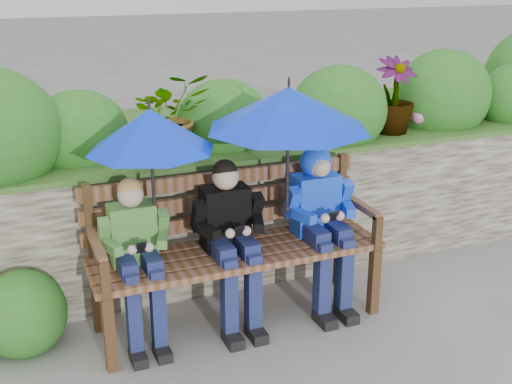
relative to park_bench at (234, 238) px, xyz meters
name	(u,v)px	position (x,y,z in m)	size (l,w,h in m)	color
ground	(261,326)	(0.12, -0.22, -0.59)	(60.00, 60.00, 0.00)	slate
garden_backdrop	(185,172)	(0.05, 1.35, 0.07)	(8.06, 2.88, 1.82)	#493F34
park_bench	(234,238)	(0.00, 0.00, 0.00)	(1.98, 0.58, 1.05)	#422B17
boy_left	(137,252)	(-0.68, -0.09, 0.05)	(0.44, 0.50, 1.11)	#3E6F2C
boy_middle	(230,234)	(-0.06, -0.09, 0.07)	(0.47, 0.55, 1.16)	black
boy_right	(321,213)	(0.62, -0.08, 0.12)	(0.48, 0.58, 1.17)	blue
umbrella_left	(150,130)	(-0.54, -0.04, 0.81)	(0.80, 0.80, 0.84)	#042DEA
umbrella_right	(288,108)	(0.34, -0.11, 0.89)	(1.09, 1.09, 0.91)	#042DEA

